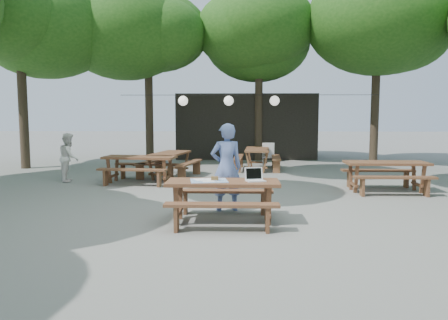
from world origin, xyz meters
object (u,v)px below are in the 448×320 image
Objects in this scene: picnic_table_nw at (140,169)px; woman at (226,167)px; plastic_chair at (268,161)px; second_person at (69,157)px; main_picnic_table at (223,201)px.

woman is at bearing -48.19° from picnic_table_nw.
plastic_chair reaches higher than picnic_table_nw.
woman is at bearing -143.46° from second_person.
second_person is at bearing -53.06° from woman.
main_picnic_table is at bearing 73.63° from woman.
picnic_table_nw is at bearing -110.25° from second_person.
picnic_table_nw is 2.13m from second_person.
picnic_table_nw is 5.22m from plastic_chair.
second_person reaches higher than plastic_chair.
second_person is (-4.59, 4.71, 0.31)m from main_picnic_table.
woman is (0.04, 0.96, 0.49)m from main_picnic_table.
picnic_table_nw is 2.31× the size of plastic_chair.
woman is at bearing 87.72° from main_picnic_table.
plastic_chair is (3.88, 3.49, -0.13)m from picnic_table_nw.
plastic_chair is (1.39, 7.98, -0.13)m from main_picnic_table.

